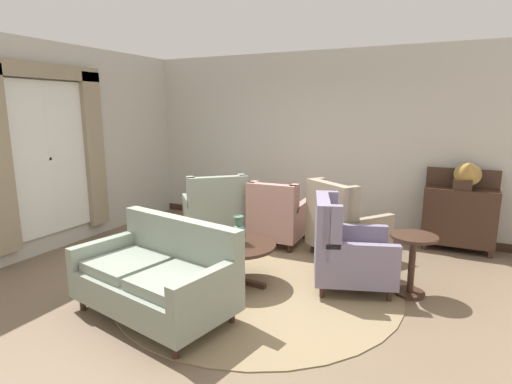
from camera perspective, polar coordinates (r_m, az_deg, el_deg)
The scene contains 16 objects.
ground at distance 4.59m, azimuth -1.40°, elevation -14.26°, with size 9.04×9.04×0.00m, color brown.
wall_back at distance 6.86m, azimuth 9.70°, elevation 6.85°, with size 6.62×0.08×2.92m, color #BCB7AD.
wall_left at distance 6.87m, azimuth -22.75°, elevation 6.13°, with size 0.08×4.05×2.92m, color #BCB7AD.
baseboard_back at distance 7.06m, azimuth 9.19°, elevation -4.57°, with size 6.46×0.03×0.12m, color #382319.
area_rug at distance 4.83m, azimuth 0.26°, elevation -12.81°, with size 3.21×3.21×0.01m, color #847051.
window_with_curtains at distance 6.35m, azimuth -26.84°, elevation 5.56°, with size 0.12×1.82×2.40m.
coffee_table at distance 4.74m, azimuth -2.56°, elevation -8.24°, with size 0.88×0.88×0.48m.
porcelain_vase at distance 4.69m, azimuth -2.41°, elevation -5.55°, with size 0.17×0.17×0.32m.
settee at distance 4.17m, azimuth -13.54°, elevation -11.44°, with size 1.71×1.15×0.92m.
armchair_foreground_right at distance 4.76m, azimuth 12.42°, elevation -7.96°, with size 1.08×1.05×1.03m.
armchair_near_window at distance 6.24m, azimuth -5.75°, elevation -2.99°, with size 1.21×1.21×1.05m.
armchair_near_sideboard at distance 5.67m, azimuth 12.07°, elevation -4.69°, with size 1.16×1.18×1.06m.
armchair_far_left at distance 6.07m, azimuth 3.08°, elevation -3.59°, with size 0.75×0.90×0.97m.
side_table at distance 4.76m, azimuth 20.96°, elevation -8.77°, with size 0.49×0.49×0.68m.
sideboard at distance 6.45m, azimuth 26.47°, elevation -2.95°, with size 0.95×0.34×1.17m.
gramophone at distance 6.24m, azimuth 27.46°, elevation 2.58°, with size 0.37×0.48×0.54m.
Camera 1 is at (1.89, -3.68, 2.00)m, focal length 28.67 mm.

